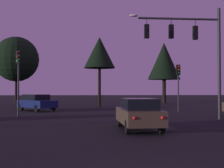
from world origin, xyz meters
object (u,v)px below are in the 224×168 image
at_px(car_nearside_lane, 139,113).
at_px(car_far_lane, 37,102).
at_px(tree_left_far, 164,61).
at_px(traffic_light_far_side, 18,70).
at_px(traffic_signal_mast_arm, 192,43).
at_px(tree_behind_sign, 100,53).
at_px(traffic_light_median, 178,78).
at_px(tree_center_horizon, 16,59).

height_order(car_nearside_lane, car_far_lane, same).
bearing_deg(tree_left_far, traffic_light_far_side, -128.32).
xyz_separation_m(traffic_signal_mast_arm, tree_behind_sign, (-5.56, 15.42, 1.24)).
relative_size(tree_behind_sign, tree_left_far, 0.92).
xyz_separation_m(car_nearside_lane, car_far_lane, (-7.27, 13.70, 0.00)).
xyz_separation_m(traffic_light_median, tree_left_far, (3.02, 16.97, 3.15)).
distance_m(traffic_signal_mast_arm, tree_center_horizon, 25.82).
bearing_deg(car_far_lane, traffic_light_far_side, -92.92).
height_order(traffic_light_far_side, tree_behind_sign, tree_behind_sign).
bearing_deg(traffic_signal_mast_arm, traffic_light_median, 81.27).
height_order(traffic_signal_mast_arm, car_far_lane, traffic_signal_mast_arm).
distance_m(tree_left_far, tree_center_horizon, 20.34).
height_order(traffic_signal_mast_arm, traffic_light_median, traffic_signal_mast_arm).
distance_m(tree_behind_sign, tree_left_far, 12.32).
relative_size(car_far_lane, tree_center_horizon, 0.50).
relative_size(tree_behind_sign, tree_center_horizon, 0.92).
xyz_separation_m(traffic_light_far_side, car_nearside_lane, (7.57, -7.86, -2.56)).
bearing_deg(tree_left_far, traffic_signal_mast_arm, -99.73).
relative_size(traffic_light_far_side, tree_center_horizon, 0.54).
relative_size(car_far_lane, tree_behind_sign, 0.54).
bearing_deg(car_far_lane, traffic_light_median, -12.36).
bearing_deg(traffic_light_far_side, tree_behind_sign, 62.77).
bearing_deg(tree_left_far, tree_center_horizon, -171.33).
relative_size(traffic_light_median, tree_center_horizon, 0.47).
distance_m(traffic_light_median, car_far_lane, 13.01).
xyz_separation_m(traffic_signal_mast_arm, traffic_light_median, (0.96, 6.24, -2.07)).
relative_size(car_nearside_lane, tree_behind_sign, 0.52).
height_order(car_nearside_lane, tree_left_far, tree_left_far).
bearing_deg(car_nearside_lane, tree_behind_sign, 93.56).
bearing_deg(tree_behind_sign, traffic_light_median, -54.59).
bearing_deg(tree_left_far, tree_behind_sign, -140.76).
bearing_deg(tree_behind_sign, tree_center_horizon, 155.90).
height_order(traffic_light_far_side, tree_left_far, tree_left_far).
height_order(traffic_light_median, tree_behind_sign, tree_behind_sign).
xyz_separation_m(traffic_light_median, car_nearside_lane, (-5.27, -10.96, -2.13)).
xyz_separation_m(traffic_light_median, tree_behind_sign, (-6.52, 9.17, 3.31)).
xyz_separation_m(tree_behind_sign, tree_center_horizon, (-10.57, 4.73, -0.34)).
height_order(traffic_light_median, traffic_light_far_side, traffic_light_far_side).
bearing_deg(traffic_light_far_side, tree_center_horizon, 104.05).
height_order(traffic_light_far_side, tree_center_horizon, tree_center_horizon).
bearing_deg(car_nearside_lane, traffic_light_far_side, 133.92).
height_order(car_far_lane, tree_left_far, tree_left_far).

